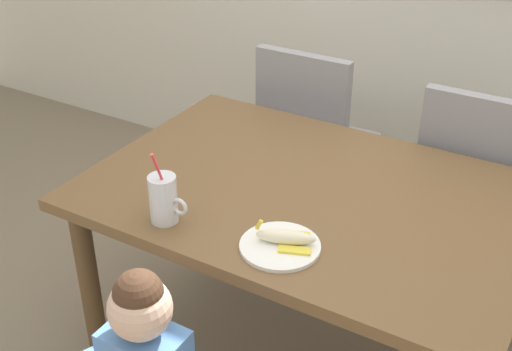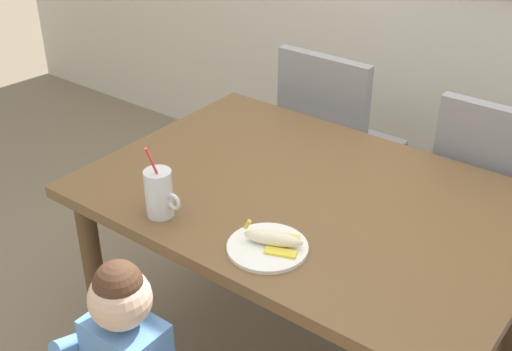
{
  "view_description": "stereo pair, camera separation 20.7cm",
  "coord_description": "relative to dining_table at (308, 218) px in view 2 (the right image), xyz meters",
  "views": [
    {
      "loc": [
        0.77,
        -1.64,
        1.86
      ],
      "look_at": [
        -0.14,
        -0.1,
        0.82
      ],
      "focal_mm": 46.09,
      "sensor_mm": 36.0,
      "label": 1
    },
    {
      "loc": [
        0.94,
        -1.53,
        1.86
      ],
      "look_at": [
        -0.14,
        -0.1,
        0.82
      ],
      "focal_mm": 46.09,
      "sensor_mm": 36.0,
      "label": 2
    }
  ],
  "objects": [
    {
      "name": "dining_chair_left",
      "position": [
        -0.35,
        0.74,
        -0.12
      ],
      "size": [
        0.44,
        0.44,
        0.96
      ],
      "rotation": [
        0.0,
        0.0,
        3.14
      ],
      "color": "gray",
      "rests_on": "ground"
    },
    {
      "name": "milk_cup",
      "position": [
        -0.29,
        -0.38,
        0.16
      ],
      "size": [
        0.13,
        0.09,
        0.25
      ],
      "color": "silver",
      "rests_on": "dining_table"
    },
    {
      "name": "snack_plate",
      "position": [
        0.07,
        -0.32,
        0.1
      ],
      "size": [
        0.23,
        0.23,
        0.01
      ],
      "primitive_type": "cylinder",
      "color": "white",
      "rests_on": "dining_table"
    },
    {
      "name": "dining_chair_right",
      "position": [
        0.39,
        0.67,
        -0.12
      ],
      "size": [
        0.44,
        0.45,
        0.96
      ],
      "rotation": [
        0.0,
        0.0,
        3.14
      ],
      "color": "gray",
      "rests_on": "ground"
    },
    {
      "name": "dining_table",
      "position": [
        0.0,
        0.0,
        0.0
      ],
      "size": [
        1.42,
        0.98,
        0.76
      ],
      "color": "brown",
      "rests_on": "ground"
    },
    {
      "name": "peeled_banana",
      "position": [
        0.08,
        -0.31,
        0.13
      ],
      "size": [
        0.18,
        0.13,
        0.07
      ],
      "rotation": [
        0.0,
        0.0,
        0.37
      ],
      "color": "#F4EAC6",
      "rests_on": "snack_plate"
    }
  ]
}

